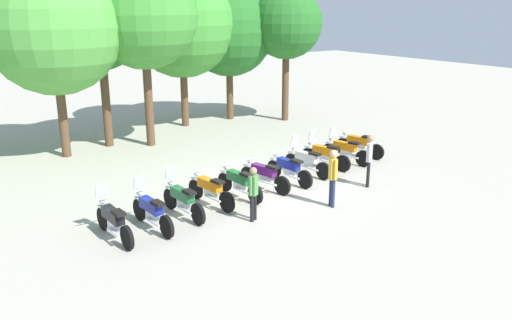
% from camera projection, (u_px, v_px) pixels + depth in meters
% --- Properties ---
extents(ground_plane, '(80.00, 80.00, 0.00)m').
position_uv_depth(ground_plane, '(264.00, 189.00, 17.43)').
color(ground_plane, '#ADA899').
extents(motorcycle_0, '(0.62, 2.19, 1.37)m').
position_uv_depth(motorcycle_0, '(113.00, 220.00, 13.61)').
color(motorcycle_0, black).
rests_on(motorcycle_0, ground_plane).
extents(motorcycle_1, '(0.62, 2.19, 1.37)m').
position_uv_depth(motorcycle_1, '(151.00, 211.00, 14.25)').
color(motorcycle_1, black).
rests_on(motorcycle_1, ground_plane).
extents(motorcycle_2, '(0.62, 2.19, 1.37)m').
position_uv_depth(motorcycle_2, '(182.00, 199.00, 15.08)').
color(motorcycle_2, black).
rests_on(motorcycle_2, ground_plane).
extents(motorcycle_3, '(0.62, 2.18, 0.99)m').
position_uv_depth(motorcycle_3, '(210.00, 190.00, 15.93)').
color(motorcycle_3, black).
rests_on(motorcycle_3, ground_plane).
extents(motorcycle_4, '(0.62, 2.19, 0.99)m').
position_uv_depth(motorcycle_4, '(239.00, 182.00, 16.58)').
color(motorcycle_4, black).
rests_on(motorcycle_4, ground_plane).
extents(motorcycle_5, '(0.71, 2.16, 0.99)m').
position_uv_depth(motorcycle_5, '(264.00, 175.00, 17.29)').
color(motorcycle_5, black).
rests_on(motorcycle_5, ground_plane).
extents(motorcycle_6, '(0.62, 2.19, 0.99)m').
position_uv_depth(motorcycle_6, '(289.00, 169.00, 17.95)').
color(motorcycle_6, black).
rests_on(motorcycle_6, ground_plane).
extents(motorcycle_7, '(0.62, 2.18, 1.37)m').
position_uv_depth(motorcycle_7, '(307.00, 161.00, 18.82)').
color(motorcycle_7, black).
rests_on(motorcycle_7, ground_plane).
extents(motorcycle_8, '(0.77, 2.15, 1.37)m').
position_uv_depth(motorcycle_8, '(324.00, 154.00, 19.61)').
color(motorcycle_8, black).
rests_on(motorcycle_8, ground_plane).
extents(motorcycle_9, '(0.76, 2.15, 1.37)m').
position_uv_depth(motorcycle_9, '(345.00, 150.00, 20.23)').
color(motorcycle_9, black).
rests_on(motorcycle_9, ground_plane).
extents(motorcycle_10, '(0.79, 2.14, 0.99)m').
position_uv_depth(motorcycle_10, '(359.00, 144.00, 21.11)').
color(motorcycle_10, black).
rests_on(motorcycle_10, ground_plane).
extents(person_0, '(0.30, 0.41, 1.80)m').
position_uv_depth(person_0, '(333.00, 173.00, 15.65)').
color(person_0, '#232D4C').
rests_on(person_0, ground_plane).
extents(person_1, '(0.39, 0.28, 1.60)m').
position_uv_depth(person_1, '(253.00, 190.00, 14.64)').
color(person_1, black).
rests_on(person_1, ground_plane).
extents(person_2, '(0.35, 0.34, 1.81)m').
position_uv_depth(person_2, '(369.00, 156.00, 17.41)').
color(person_2, black).
rests_on(person_2, ground_plane).
extents(tree_1, '(5.22, 5.22, 7.75)m').
position_uv_depth(tree_1, '(53.00, 27.00, 19.76)').
color(tree_1, brown).
rests_on(tree_1, ground_plane).
extents(tree_2, '(3.27, 3.27, 6.56)m').
position_uv_depth(tree_2, '(100.00, 31.00, 21.42)').
color(tree_2, brown).
rests_on(tree_2, ground_plane).
extents(tree_3, '(4.50, 4.50, 7.81)m').
position_uv_depth(tree_3, '(143.00, 15.00, 21.33)').
color(tree_3, brown).
rests_on(tree_3, ground_plane).
extents(tree_4, '(5.16, 5.16, 7.61)m').
position_uv_depth(tree_4, '(182.00, 25.00, 25.17)').
color(tree_4, brown).
rests_on(tree_4, ground_plane).
extents(tree_5, '(4.64, 4.64, 6.94)m').
position_uv_depth(tree_5, '(229.00, 32.00, 26.90)').
color(tree_5, brown).
rests_on(tree_5, ground_plane).
extents(tree_6, '(3.67, 3.67, 6.89)m').
position_uv_depth(tree_6, '(286.00, 24.00, 26.49)').
color(tree_6, brown).
rests_on(tree_6, ground_plane).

